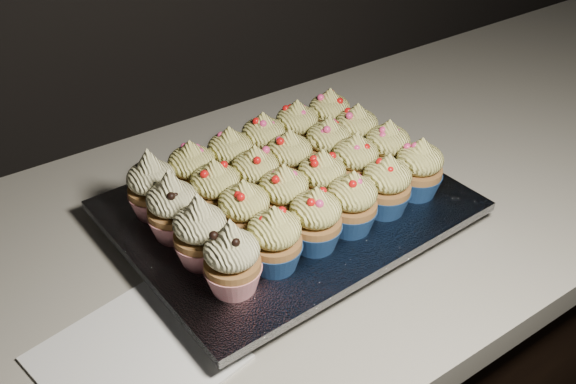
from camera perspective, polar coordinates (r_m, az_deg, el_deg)
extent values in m
cube|color=beige|center=(0.83, -8.09, -5.84)|extent=(2.44, 0.64, 0.04)
cube|color=white|center=(0.70, -13.36, -14.16)|extent=(0.20, 0.20, 0.00)
cube|color=black|center=(0.84, 0.00, -2.17)|extent=(0.40, 0.31, 0.02)
cube|color=silver|center=(0.83, 0.00, -1.24)|extent=(0.44, 0.35, 0.01)
cone|color=red|center=(0.70, -4.87, -7.56)|extent=(0.06, 0.06, 0.03)
ellipsoid|color=beige|center=(0.67, -5.03, -5.19)|extent=(0.06, 0.06, 0.04)
cone|color=beige|center=(0.66, -5.16, -3.33)|extent=(0.03, 0.03, 0.03)
cone|color=navy|center=(0.72, -1.19, -5.68)|extent=(0.06, 0.06, 0.03)
ellipsoid|color=#EFE678|center=(0.70, -1.22, -3.33)|extent=(0.06, 0.06, 0.04)
cone|color=#EFE678|center=(0.68, -1.25, -1.82)|extent=(0.03, 0.03, 0.02)
cone|color=navy|center=(0.75, 2.40, -3.88)|extent=(0.06, 0.06, 0.03)
ellipsoid|color=#EFE678|center=(0.73, 2.48, -1.56)|extent=(0.06, 0.06, 0.04)
cone|color=#EFE678|center=(0.71, 2.52, -0.09)|extent=(0.03, 0.03, 0.02)
cone|color=navy|center=(0.78, 5.58, -2.36)|extent=(0.06, 0.06, 0.03)
ellipsoid|color=#EFE678|center=(0.76, 5.74, -0.09)|extent=(0.06, 0.06, 0.04)
cone|color=#EFE678|center=(0.74, 5.85, 1.36)|extent=(0.03, 0.03, 0.02)
cone|color=navy|center=(0.81, 8.59, -0.78)|extent=(0.06, 0.06, 0.03)
ellipsoid|color=#EFE678|center=(0.79, 8.82, 1.44)|extent=(0.06, 0.06, 0.04)
cone|color=#EFE678|center=(0.78, 8.97, 2.84)|extent=(0.03, 0.03, 0.02)
cone|color=navy|center=(0.85, 11.37, 0.73)|extent=(0.06, 0.06, 0.03)
ellipsoid|color=#EFE678|center=(0.83, 11.67, 2.88)|extent=(0.06, 0.06, 0.04)
cone|color=#EFE678|center=(0.82, 11.85, 4.24)|extent=(0.03, 0.03, 0.02)
cone|color=red|center=(0.74, -7.62, -5.12)|extent=(0.06, 0.06, 0.03)
ellipsoid|color=beige|center=(0.71, -7.85, -2.80)|extent=(0.06, 0.06, 0.04)
cone|color=beige|center=(0.70, -8.03, -0.98)|extent=(0.03, 0.03, 0.03)
cone|color=navy|center=(0.76, -3.82, -3.20)|extent=(0.06, 0.06, 0.03)
ellipsoid|color=#EFE678|center=(0.74, -3.93, -0.90)|extent=(0.06, 0.06, 0.04)
cone|color=#EFE678|center=(0.73, -4.01, 0.57)|extent=(0.03, 0.03, 0.02)
cone|color=navy|center=(0.79, -0.38, -1.74)|extent=(0.06, 0.06, 0.03)
ellipsoid|color=#EFE678|center=(0.76, -0.39, 0.53)|extent=(0.06, 0.06, 0.04)
cone|color=#EFE678|center=(0.75, -0.40, 1.97)|extent=(0.03, 0.03, 0.02)
cone|color=navy|center=(0.81, 2.96, -0.36)|extent=(0.06, 0.06, 0.03)
ellipsoid|color=#EFE678|center=(0.79, 3.05, 1.87)|extent=(0.06, 0.06, 0.04)
cone|color=#EFE678|center=(0.78, 3.10, 3.28)|extent=(0.03, 0.03, 0.02)
cone|color=navy|center=(0.85, 5.87, 1.25)|extent=(0.06, 0.06, 0.03)
ellipsoid|color=#EFE678|center=(0.83, 6.02, 3.43)|extent=(0.06, 0.06, 0.04)
cone|color=#EFE678|center=(0.82, 6.12, 4.80)|extent=(0.03, 0.03, 0.02)
cone|color=navy|center=(0.88, 8.65, 2.44)|extent=(0.06, 0.06, 0.03)
ellipsoid|color=#EFE678|center=(0.86, 8.87, 4.56)|extent=(0.06, 0.06, 0.04)
cone|color=#EFE678|center=(0.85, 9.01, 5.89)|extent=(0.03, 0.03, 0.02)
cone|color=red|center=(0.78, -10.00, -2.87)|extent=(0.06, 0.06, 0.03)
ellipsoid|color=beige|center=(0.75, -10.29, -0.60)|extent=(0.06, 0.06, 0.04)
cone|color=beige|center=(0.74, -10.51, 1.15)|extent=(0.03, 0.03, 0.03)
cone|color=navy|center=(0.80, -6.34, -1.25)|extent=(0.06, 0.06, 0.03)
ellipsoid|color=#EFE678|center=(0.78, -6.52, 0.99)|extent=(0.06, 0.06, 0.04)
cone|color=#EFE678|center=(0.77, -6.64, 2.42)|extent=(0.03, 0.03, 0.02)
cone|color=navy|center=(0.82, -2.85, 0.05)|extent=(0.06, 0.06, 0.03)
ellipsoid|color=#EFE678|center=(0.80, -2.93, 2.27)|extent=(0.06, 0.06, 0.04)
cone|color=#EFE678|center=(0.79, -2.98, 3.67)|extent=(0.03, 0.03, 0.02)
cone|color=navy|center=(0.85, 0.13, 1.56)|extent=(0.06, 0.06, 0.03)
ellipsoid|color=#EFE678|center=(0.83, 0.13, 3.74)|extent=(0.06, 0.06, 0.04)
cone|color=#EFE678|center=(0.82, 0.14, 5.11)|extent=(0.03, 0.03, 0.02)
cone|color=navy|center=(0.88, 3.53, 2.80)|extent=(0.06, 0.06, 0.03)
ellipsoid|color=#EFE678|center=(0.86, 3.62, 4.93)|extent=(0.06, 0.06, 0.04)
cone|color=#EFE678|center=(0.85, 3.68, 6.26)|extent=(0.03, 0.03, 0.02)
cone|color=navy|center=(0.92, 5.98, 4.00)|extent=(0.06, 0.06, 0.03)
ellipsoid|color=#EFE678|center=(0.90, 6.13, 6.07)|extent=(0.06, 0.06, 0.04)
cone|color=#EFE678|center=(0.89, 6.22, 7.37)|extent=(0.03, 0.03, 0.02)
cone|color=red|center=(0.82, -11.76, -0.94)|extent=(0.06, 0.06, 0.03)
ellipsoid|color=beige|center=(0.80, -12.08, 1.26)|extent=(0.06, 0.06, 0.04)
cone|color=beige|center=(0.78, -12.33, 2.96)|extent=(0.03, 0.03, 0.03)
cone|color=navy|center=(0.84, -8.36, 0.48)|extent=(0.06, 0.06, 0.03)
ellipsoid|color=#EFE678|center=(0.82, -8.58, 2.67)|extent=(0.06, 0.06, 0.04)
cone|color=#EFE678|center=(0.81, -8.72, 4.04)|extent=(0.03, 0.03, 0.02)
cone|color=navy|center=(0.86, -5.03, 1.80)|extent=(0.06, 0.06, 0.03)
ellipsoid|color=#EFE678|center=(0.84, -5.17, 3.95)|extent=(0.06, 0.06, 0.04)
cone|color=#EFE678|center=(0.83, -5.25, 5.31)|extent=(0.03, 0.03, 0.02)
cone|color=navy|center=(0.89, -2.15, 3.18)|extent=(0.06, 0.06, 0.03)
ellipsoid|color=#EFE678|center=(0.87, -2.20, 5.30)|extent=(0.06, 0.06, 0.04)
cone|color=#EFE678|center=(0.86, -2.24, 6.62)|extent=(0.03, 0.03, 0.02)
cone|color=navy|center=(0.92, 0.79, 4.36)|extent=(0.06, 0.06, 0.03)
ellipsoid|color=#EFE678|center=(0.90, 0.81, 6.43)|extent=(0.06, 0.06, 0.04)
cone|color=#EFE678|center=(0.89, 0.82, 7.73)|extent=(0.03, 0.03, 0.02)
cone|color=navy|center=(0.95, 3.62, 5.45)|extent=(0.06, 0.06, 0.03)
ellipsoid|color=#EFE678|center=(0.93, 3.71, 7.47)|extent=(0.06, 0.06, 0.04)
cone|color=#EFE678|center=(0.92, 3.76, 8.73)|extent=(0.03, 0.03, 0.02)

